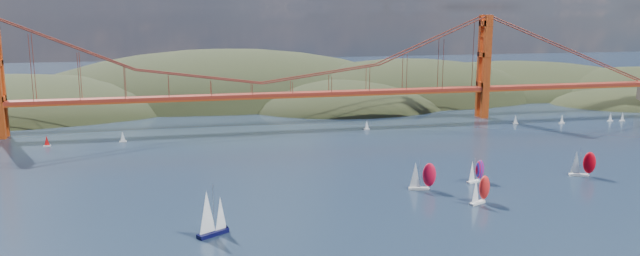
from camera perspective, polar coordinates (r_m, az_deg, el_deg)
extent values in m
ellipsoid|color=black|center=(404.90, -26.92, -0.19)|extent=(240.00, 140.00, 64.00)
ellipsoid|color=black|center=(434.03, -8.69, 0.81)|extent=(300.00, 180.00, 96.00)
ellipsoid|color=black|center=(430.11, 7.76, 1.22)|extent=(220.00, 140.00, 76.00)
ellipsoid|color=black|center=(385.81, 2.39, 0.92)|extent=(140.00, 110.00, 48.00)
ellipsoid|color=black|center=(485.90, 16.92, 2.30)|extent=(260.00, 160.00, 60.00)
ellipsoid|color=black|center=(442.74, 26.61, 1.53)|extent=(120.00, 90.00, 28.00)
cube|color=maroon|center=(311.93, -5.32, 3.02)|extent=(440.00, 7.00, 1.60)
cube|color=maroon|center=(312.10, -5.32, 2.80)|extent=(440.00, 7.00, 0.80)
cube|color=maroon|center=(347.35, 14.75, 5.43)|extent=(4.00, 8.50, 55.00)
cube|color=black|center=(168.59, -9.77, -9.48)|extent=(8.83, 6.85, 1.06)
cylinder|color=#99999E|center=(166.54, -9.72, -7.21)|extent=(0.13, 0.13, 12.82)
cone|color=white|center=(165.64, -10.29, -7.56)|extent=(6.86, 6.86, 11.28)
cone|color=white|center=(168.37, -9.08, -7.67)|extent=(4.90, 4.90, 8.97)
cube|color=silver|center=(208.56, 8.98, -5.48)|extent=(6.54, 3.08, 0.76)
cylinder|color=#99999E|center=(207.23, 9.11, -4.12)|extent=(0.09, 0.09, 9.47)
cone|color=white|center=(207.11, 8.71, -4.25)|extent=(4.21, 4.21, 8.33)
ellipsoid|color=red|center=(207.91, 9.96, -4.23)|extent=(4.91, 3.66, 7.95)
cube|color=silver|center=(197.28, 14.18, -6.66)|extent=(6.01, 4.04, 0.71)
cylinder|color=#99999E|center=(196.14, 14.30, -5.31)|extent=(0.09, 0.09, 8.82)
cone|color=white|center=(195.22, 14.05, -5.51)|extent=(4.39, 4.39, 7.76)
ellipsoid|color=red|center=(198.54, 14.81, -5.27)|extent=(4.83, 4.12, 7.40)
cube|color=white|center=(240.75, 22.55, -3.97)|extent=(6.38, 3.95, 0.74)
cylinder|color=#99999E|center=(239.65, 22.71, -2.81)|extent=(0.09, 0.09, 9.28)
cone|color=white|center=(239.43, 22.37, -2.91)|extent=(4.52, 4.52, 8.16)
ellipsoid|color=#CD000E|center=(240.50, 23.41, -2.93)|extent=(5.04, 4.16, 7.79)
cube|color=white|center=(220.50, 13.86, -4.78)|extent=(5.44, 3.29, 0.63)
cylinder|color=#99999E|center=(219.60, 13.96, -3.69)|extent=(0.08, 0.08, 7.90)
cone|color=white|center=(218.82, 13.74, -3.84)|extent=(3.82, 3.82, 6.95)
ellipsoid|color=red|center=(221.62, 14.41, -3.69)|extent=(4.28, 3.50, 6.63)
cube|color=silver|center=(293.36, -23.68, -1.50)|extent=(3.00, 1.00, 0.50)
cone|color=red|center=(292.90, -23.71, -1.05)|extent=(2.00, 2.00, 4.20)
cube|color=silver|center=(290.97, -17.58, -1.18)|extent=(3.00, 1.00, 0.50)
cone|color=white|center=(290.50, -17.60, -0.73)|extent=(2.00, 2.00, 4.20)
cube|color=silver|center=(335.25, 17.42, 0.39)|extent=(3.00, 1.00, 0.50)
cone|color=white|center=(334.85, 17.44, 0.79)|extent=(2.00, 2.00, 4.20)
cube|color=silver|center=(345.02, 21.22, 0.44)|extent=(3.00, 1.00, 0.50)
cone|color=white|center=(344.62, 21.25, 0.82)|extent=(2.00, 2.00, 4.20)
cube|color=silver|center=(361.70, 25.00, 0.61)|extent=(3.00, 1.00, 0.50)
cone|color=white|center=(361.33, 25.03, 0.97)|extent=(2.00, 2.00, 4.20)
cube|color=silver|center=(364.51, 25.89, 0.61)|extent=(3.00, 1.00, 0.50)
cone|color=white|center=(364.14, 25.92, 0.97)|extent=(2.00, 2.00, 4.20)
cube|color=silver|center=(305.92, 4.29, -0.11)|extent=(3.00, 1.00, 0.50)
cone|color=white|center=(305.48, 4.30, 0.32)|extent=(2.00, 2.00, 4.20)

